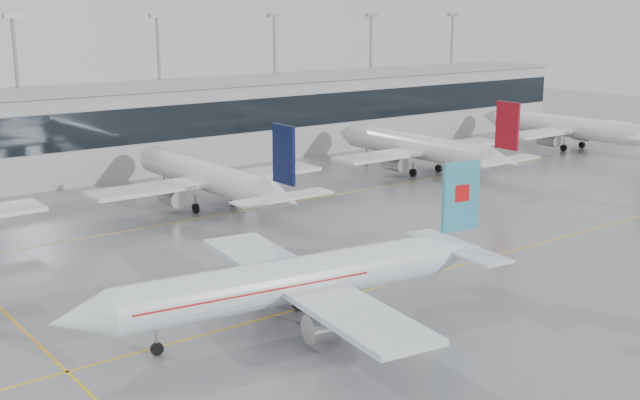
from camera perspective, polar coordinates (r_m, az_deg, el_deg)
ground at (r=70.76m, az=5.95°, el=-5.72°), size 320.00×320.00×0.00m
taxi_line_main at (r=70.76m, az=5.95°, el=-5.71°), size 120.00×0.25×0.01m
taxi_line_north at (r=93.87m, az=-6.69°, el=-0.97°), size 120.00×0.25×0.01m
terminal at (r=120.90m, az=-14.61°, el=4.78°), size 180.00×15.00×12.00m
terminal_glass at (r=113.83m, az=-13.15°, el=5.12°), size 180.00×0.20×5.00m
terminal_roof at (r=120.19m, az=-14.78°, el=7.70°), size 182.00×16.00×0.40m
light_masts at (r=125.63m, az=-15.89°, el=8.38°), size 156.40×1.00×22.60m
air_canada_jet at (r=59.76m, az=-1.34°, el=-5.71°), size 35.61×28.46×11.08m
parked_jet_c at (r=96.17m, az=-7.88°, el=1.60°), size 29.64×36.96×11.72m
parked_jet_d at (r=117.09m, az=7.18°, el=3.71°), size 29.64×36.96×11.72m
parked_jet_e at (r=143.61m, az=17.24°, el=4.97°), size 29.64×36.96×11.72m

